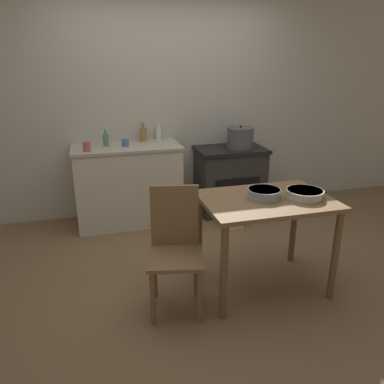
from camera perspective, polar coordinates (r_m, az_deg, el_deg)
ground_plane at (r=3.50m, az=1.94°, el=-11.47°), size 14.00×14.00×0.00m
wall_back at (r=4.57m, az=-3.97°, el=12.83°), size 8.00×0.07×2.55m
counter_cabinet at (r=4.34m, az=-9.67°, el=1.17°), size 1.19×0.62×0.91m
stove at (r=4.66m, az=5.72°, el=1.93°), size 0.82×0.58×0.80m
work_table at (r=3.01m, az=11.15°, el=-3.16°), size 1.01×0.71×0.78m
chair at (r=2.80m, az=-2.59°, el=-8.23°), size 0.48×0.48×0.93m
flour_sack at (r=4.26m, az=5.96°, el=-3.41°), size 0.25×0.17×0.30m
stock_pot at (r=4.52m, az=7.35°, el=8.18°), size 0.32×0.32×0.27m
mixing_bowl_large at (r=2.96m, az=10.92°, el=-0.12°), size 0.26×0.26×0.07m
mixing_bowl_small at (r=3.04m, az=16.79°, el=-0.18°), size 0.29×0.29×0.06m
bottle_far_left at (r=4.42m, az=-7.45°, el=8.75°), size 0.08×0.08×0.21m
bottle_left at (r=4.23m, az=-13.01°, el=7.79°), size 0.06×0.06×0.18m
bottle_mid_left at (r=4.50m, az=-5.11°, el=8.93°), size 0.07×0.07×0.19m
cup_center_left at (r=4.18m, az=-10.13°, el=7.42°), size 0.08×0.08×0.08m
cup_center at (r=4.02m, az=-15.75°, el=6.68°), size 0.07×0.07×0.10m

